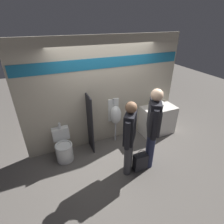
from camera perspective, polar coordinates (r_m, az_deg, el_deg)
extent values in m
plane|color=#5B5651|center=(4.57, 0.86, -12.62)|extent=(16.00, 16.00, 0.00)
cube|color=#B2A893|center=(4.33, -2.24, 5.99)|extent=(4.01, 0.06, 2.70)
cube|color=#19668E|center=(4.07, -2.26, 15.72)|extent=(3.93, 0.01, 0.24)
cube|color=silver|center=(5.19, 14.63, -2.54)|extent=(0.95, 0.54, 0.82)
cylinder|color=silver|center=(4.98, 14.46, 2.36)|extent=(0.38, 0.38, 0.14)
cylinder|color=silver|center=(5.02, 13.76, 4.40)|extent=(0.03, 0.03, 0.14)
cube|color=#232328|center=(4.77, 13.23, 0.44)|extent=(0.07, 0.14, 0.01)
cube|color=black|center=(4.27, -7.17, -3.89)|extent=(0.03, 0.43, 1.47)
cylinder|color=silver|center=(4.76, 1.13, -6.41)|extent=(0.04, 0.04, 0.57)
ellipsoid|color=silver|center=(4.49, 1.19, -0.99)|extent=(0.30, 0.30, 0.50)
cube|color=silver|center=(4.57, 0.44, 0.66)|extent=(0.29, 0.02, 0.63)
cylinder|color=silver|center=(4.42, 0.65, 3.51)|extent=(0.06, 0.06, 0.16)
cylinder|color=silver|center=(4.36, -15.20, -12.68)|extent=(0.39, 0.39, 0.41)
torus|color=silver|center=(4.23, -15.57, -10.47)|extent=(0.40, 0.40, 0.04)
cube|color=silver|center=(4.37, -16.42, -6.77)|extent=(0.39, 0.16, 0.31)
cylinder|color=silver|center=(4.23, -16.81, -4.28)|extent=(0.06, 0.06, 0.14)
cylinder|color=#282D4C|center=(4.00, 12.38, -12.12)|extent=(0.17, 0.17, 0.89)
cylinder|color=#282D4C|center=(4.13, 12.26, -10.55)|extent=(0.17, 0.17, 0.89)
cube|color=black|center=(3.62, 13.60, -1.51)|extent=(0.41, 0.50, 0.71)
cube|color=#2D2D33|center=(3.64, 13.50, -2.28)|extent=(0.45, 0.54, 0.56)
cylinder|color=black|center=(3.41, 13.84, -4.22)|extent=(0.11, 0.11, 0.65)
cylinder|color=black|center=(3.87, 13.27, -0.02)|extent=(0.11, 0.11, 0.65)
sphere|color=beige|center=(3.41, 14.49, 5.41)|extent=(0.24, 0.24, 0.24)
cylinder|color=#3D3D42|center=(3.79, 5.11, -14.95)|extent=(0.15, 0.15, 0.81)
cylinder|color=#3D3D42|center=(3.90, 5.59, -13.38)|extent=(0.15, 0.15, 0.81)
cube|color=black|center=(3.40, 5.90, -5.03)|extent=(0.41, 0.45, 0.64)
cylinder|color=black|center=(3.22, 5.06, -7.80)|extent=(0.10, 0.10, 0.59)
cylinder|color=black|center=(3.62, 6.60, -3.42)|extent=(0.10, 0.10, 0.59)
sphere|color=brown|center=(3.18, 6.28, 1.49)|extent=(0.22, 0.22, 0.22)
cube|color=#232328|center=(4.05, 9.19, -15.77)|extent=(0.30, 0.17, 0.40)
torus|color=#4C4742|center=(3.89, 9.46, -13.23)|extent=(0.19, 0.01, 0.19)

